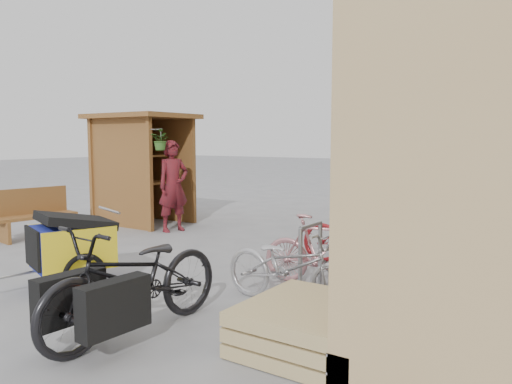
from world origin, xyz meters
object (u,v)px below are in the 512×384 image
Objects in this scene: kiosk at (139,153)px; cargo_bike at (135,280)px; person_kiosk at (173,186)px; bike_7 at (426,211)px; bike_5 at (401,221)px; bike_6 at (408,213)px; shopping_carts at (480,197)px; bike_2 at (360,235)px; child_trailer at (72,244)px; bike_3 at (374,225)px; bike_1 at (321,251)px; bike_4 at (392,224)px; bike_0 at (289,266)px; bench at (33,213)px; pallet_stack at (306,325)px.

kiosk reaches higher than cargo_bike.
bike_7 is at bearing -47.23° from person_kiosk.
bike_6 is (-0.18, 0.98, 0.02)m from bike_5.
shopping_carts is 8.84m from cargo_bike.
cargo_bike is at bearing 162.85° from bike_2.
bike_3 is at bearing 71.87° from child_trailer.
bike_7 is at bearing -13.38° from bike_1.
shopping_carts is at bearing -14.12° from bike_2.
child_trailer is 0.93× the size of bike_3.
shopping_carts is 6.71m from person_kiosk.
person_kiosk reaches higher than bike_2.
bike_4 is (-0.67, -3.84, -0.13)m from shopping_carts.
bike_7 is at bearing -22.00° from bike_4.
bike_5 is (0.13, 1.46, 0.01)m from bike_2.
shopping_carts is at bearing -2.43° from bike_0.
bike_5 is 1.31m from bike_7.
bike_5 is (5.67, 0.60, -1.08)m from kiosk.
kiosk is 1.65× the size of bike_1.
bike_1 is at bearing 171.62° from bike_5.
person_kiosk is (-4.95, -4.51, 0.32)m from shopping_carts.
child_trailer is 1.02× the size of bike_7.
bench is at bearing 155.11° from person_kiosk.
shopping_carts is 0.86× the size of person_kiosk.
child_trailer reaches higher than bike_4.
bike_5 is 0.95× the size of bike_7.
child_trailer is (3.31, -1.52, 0.06)m from bench.
bike_0 is (5.97, -0.64, -0.03)m from bench.
bike_4 is 1.22m from bike_6.
person_kiosk is at bearing 105.01° from bike_3.
bike_7 is (0.12, 1.55, 0.03)m from bike_4.
kiosk is at bearing 140.12° from cargo_bike.
cargo_bike is 1.25× the size of bike_0.
person_kiosk is at bearing 133.01° from cargo_bike.
bike_3 is 1.14× the size of bike_5.
bench is at bearing -135.72° from shopping_carts.
bike_2 is 0.97× the size of bike_3.
pallet_stack is at bearing 18.63° from child_trailer.
bike_0 is (5.57, -2.96, -1.11)m from kiosk.
shopping_carts is at bearing -17.31° from bike_1.
cargo_bike is at bearing 165.28° from bike_5.
child_trailer is at bearing 158.24° from bike_3.
bench is 0.87× the size of bike_2.
child_trailer is at bearing 163.54° from cargo_bike.
child_trailer is 3.87m from person_kiosk.
bike_4 is (0.03, 3.31, 0.02)m from bike_0.
pallet_stack is at bearing -171.99° from bike_2.
pallet_stack is 5.81m from bike_7.
bike_4 is (0.80, 4.87, -0.08)m from cargo_bike.
bike_1 is at bearing -96.73° from person_kiosk.
bike_0 is at bearing 173.27° from bike_5.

